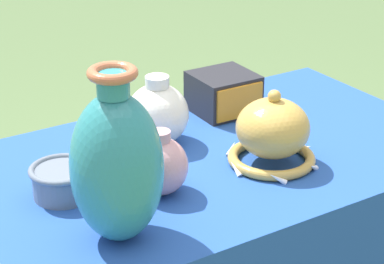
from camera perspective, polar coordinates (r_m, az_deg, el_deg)
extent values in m
cylinder|color=brown|center=(2.23, 8.02, -4.74)|extent=(0.04, 0.04, 0.66)
cube|color=brown|center=(1.58, -1.15, -3.09)|extent=(1.23, 0.61, 0.03)
cube|color=#234C9E|center=(1.58, -1.15, -2.51)|extent=(1.25, 0.63, 0.01)
ellipsoid|color=teal|center=(1.27, -5.74, -2.75)|extent=(0.16, 0.16, 0.27)
cylinder|color=teal|center=(1.21, -6.04, 3.59)|extent=(0.05, 0.05, 0.04)
torus|color=#BC6642|center=(1.20, -6.08, 4.50)|extent=(0.08, 0.08, 0.02)
torus|color=gold|center=(1.58, 6.07, -1.97)|extent=(0.19, 0.19, 0.02)
ellipsoid|color=gold|center=(1.55, 6.18, 0.31)|extent=(0.15, 0.15, 0.12)
sphere|color=gold|center=(1.53, 6.30, 2.72)|extent=(0.03, 0.03, 0.03)
cone|color=white|center=(1.64, 8.63, -1.19)|extent=(0.01, 0.04, 0.03)
cone|color=white|center=(1.66, 5.63, -0.55)|extent=(0.04, 0.03, 0.03)
cone|color=white|center=(1.61, 3.02, -1.30)|extent=(0.04, 0.03, 0.03)
cone|color=white|center=(1.53, 3.32, -2.81)|extent=(0.01, 0.04, 0.03)
cone|color=white|center=(1.50, 6.55, -3.55)|extent=(0.04, 0.03, 0.03)
cone|color=white|center=(1.56, 9.23, -2.67)|extent=(0.04, 0.03, 0.03)
cube|color=#232328|center=(1.82, 2.39, 3.01)|extent=(0.15, 0.14, 0.10)
cube|color=orange|center=(1.76, 3.66, 2.28)|extent=(0.13, 0.01, 0.08)
ellipsoid|color=#D19399|center=(1.44, -2.41, -2.61)|extent=(0.11, 0.11, 0.12)
cylinder|color=#D19399|center=(1.41, -2.46, -0.31)|extent=(0.04, 0.04, 0.02)
ellipsoid|color=white|center=(1.64, -2.62, 1.37)|extent=(0.14, 0.14, 0.14)
cylinder|color=white|center=(1.61, -2.67, 3.85)|extent=(0.05, 0.05, 0.02)
cylinder|color=slate|center=(1.46, -9.82, -3.83)|extent=(0.12, 0.12, 0.06)
torus|color=slate|center=(1.45, -9.90, -2.84)|extent=(0.13, 0.13, 0.01)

